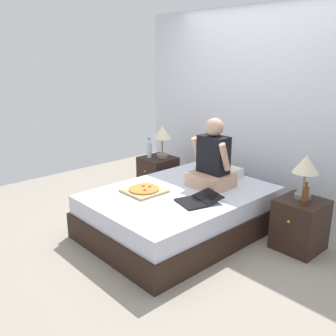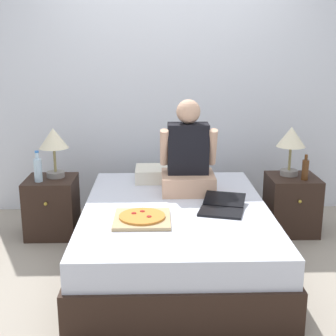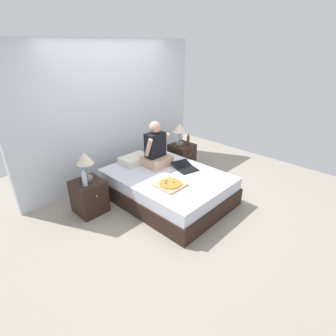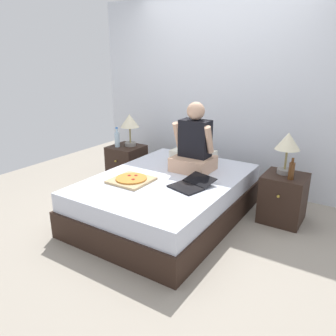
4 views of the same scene
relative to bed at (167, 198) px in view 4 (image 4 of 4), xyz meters
name	(u,v)px [view 4 (image 4 of 4)]	position (x,y,z in m)	size (l,w,h in m)	color
ground_plane	(167,217)	(0.00, 0.00, -0.24)	(5.84, 5.84, 0.00)	#9E9384
wall_back	(222,94)	(0.00, 1.36, 1.01)	(3.84, 0.12, 2.50)	silver
bed	(167,198)	(0.00, 0.00, 0.00)	(1.46, 2.01, 0.48)	black
nightstand_left	(127,164)	(-1.10, 0.63, 0.03)	(0.44, 0.47, 0.53)	black
lamp_on_left_nightstand	(130,123)	(-1.06, 0.68, 0.62)	(0.26, 0.26, 0.45)	gray
water_bottle	(117,139)	(-1.18, 0.54, 0.40)	(0.07, 0.07, 0.28)	silver
nightstand_right	(283,198)	(1.10, 0.63, 0.03)	(0.44, 0.47, 0.53)	black
lamp_on_right_nightstand	(288,144)	(1.07, 0.68, 0.62)	(0.26, 0.26, 0.45)	gray
beer_bottle	(291,171)	(1.17, 0.53, 0.39)	(0.06, 0.06, 0.23)	#512D14
pillow	(193,155)	(-0.08, 0.72, 0.30)	(0.52, 0.34, 0.12)	silver
person_seated	(194,146)	(0.12, 0.38, 0.53)	(0.47, 0.40, 0.78)	tan
laptop	(190,185)	(0.34, -0.11, 0.26)	(0.42, 0.48, 0.07)	black
pizza_box	(131,180)	(-0.25, -0.31, 0.26)	(0.40, 0.40, 0.04)	tan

